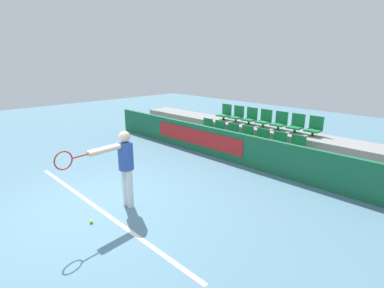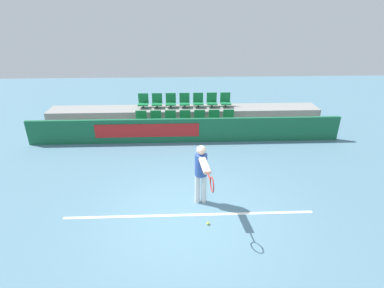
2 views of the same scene
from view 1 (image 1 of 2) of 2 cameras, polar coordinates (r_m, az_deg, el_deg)
ground_plane at (r=6.39m, az=-17.84°, el=-11.87°), size 30.00×30.00×0.00m
court_baseline at (r=6.41m, az=-17.36°, el=-11.69°), size 5.91×0.08×0.01m
barrier_wall at (r=8.77m, az=7.24°, el=-0.43°), size 11.13×0.14×0.89m
bleacher_tier_front at (r=9.27m, az=9.58°, el=-1.27°), size 10.73×1.00×0.39m
bleacher_tier_middle at (r=10.01m, az=13.02°, el=0.98°), size 10.73×1.00×0.78m
stadium_chair_0 at (r=10.27m, az=2.67°, el=3.12°), size 0.40×0.39×0.55m
stadium_chair_1 at (r=9.91m, az=5.00°, el=2.61°), size 0.40×0.39×0.55m
stadium_chair_2 at (r=9.57m, az=7.49°, el=2.05°), size 0.40×0.39×0.55m
stadium_chair_3 at (r=9.25m, az=10.15°, el=1.46°), size 0.40×0.39×0.55m
stadium_chair_4 at (r=8.96m, az=13.00°, el=0.82°), size 0.40×0.39×0.55m
stadium_chair_5 at (r=8.68m, az=16.03°, el=0.13°), size 0.40×0.39×0.55m
stadium_chair_6 at (r=8.44m, az=19.25°, el=-0.59°), size 0.40×0.39×0.55m
stadium_chair_7 at (r=10.93m, az=6.29°, el=5.90°), size 0.40×0.39×0.55m
stadium_chair_8 at (r=10.59m, az=8.59°, el=5.50°), size 0.40×0.39×0.55m
stadium_chair_9 at (r=10.27m, az=11.03°, el=5.07°), size 0.40×0.39×0.55m
stadium_chair_10 at (r=9.98m, az=13.62°, el=4.60°), size 0.40×0.39×0.55m
stadium_chair_11 at (r=9.70m, az=16.36°, el=4.09°), size 0.40×0.39×0.55m
stadium_chair_12 at (r=9.45m, az=19.25°, el=3.55°), size 0.40×0.39×0.55m
stadium_chair_13 at (r=9.23m, az=22.28°, el=2.96°), size 0.40×0.39×0.55m
tennis_player at (r=5.97m, az=-13.09°, el=-3.40°), size 0.32×1.55×1.57m
tennis_ball at (r=5.94m, az=-18.64°, el=-13.82°), size 0.07×0.07×0.07m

